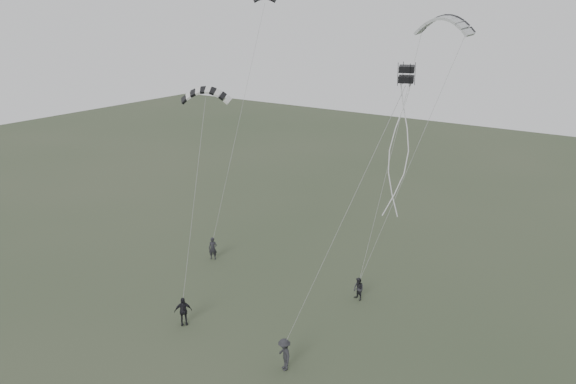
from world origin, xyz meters
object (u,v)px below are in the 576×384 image
Objects in this scene: flyer_center at (183,311)px; kite_pale_large at (444,18)px; kite_striped at (205,90)px; kite_box at (406,74)px; flyer_right at (358,289)px; flyer_far at (284,354)px; flyer_left at (213,248)px.

flyer_center is 0.50× the size of kite_pale_large.
kite_striped is 13.83m from kite_box.
flyer_center is 0.61× the size of kite_striped.
kite_striped reaches higher than flyer_right.
kite_striped reaches higher than flyer_far.
kite_box is (17.11, -5.68, 14.69)m from flyer_left.
flyer_center is 23.37m from kite_pale_large.
flyer_center is 0.98× the size of flyer_far.
kite_striped is (-8.82, 4.40, 12.69)m from flyer_far.
kite_box reaches higher than flyer_left.
kite_pale_large is at bearing 2.79° from kite_striped.
kite_pale_large is 10.61m from kite_box.
flyer_center is at bearing -106.95° from kite_striped.
flyer_center is at bearing -89.15° from flyer_left.
flyer_right is at bearing -117.35° from kite_pale_large.
kite_box is (4.75, 2.59, 14.65)m from flyer_far.
flyer_far is (0.25, -8.91, 0.14)m from flyer_right.
flyer_far is 16.07m from kite_striped.
flyer_right is at bearing 108.59° from kite_box.
flyer_right is 2.15× the size of kite_box.
kite_pale_large is 1.22× the size of kite_striped.
kite_pale_large is 14.78m from kite_striped.
kite_striped is (-8.57, -4.51, 12.83)m from flyer_right.
flyer_far is at bearing -171.13° from kite_box.
flyer_left is 9.35m from flyer_center.
flyer_right is 16.08m from kite_striped.
flyer_far reaches higher than flyer_center.
flyer_left is 23.26m from kite_box.
kite_striped is at bearing 57.05° from flyer_center.
flyer_far is 2.54× the size of kite_box.
flyer_right is at bearing -26.76° from flyer_left.
flyer_center is at bearing 171.10° from kite_box.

